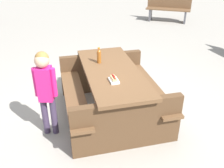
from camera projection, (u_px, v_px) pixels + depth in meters
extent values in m
plane|color=gray|center=(112.00, 114.00, 3.96)|extent=(30.00, 30.00, 0.00)
cube|color=brown|center=(112.00, 72.00, 3.62)|extent=(1.87, 0.95, 0.05)
cube|color=brown|center=(147.00, 85.00, 3.88)|extent=(1.82, 0.47, 0.04)
cube|color=brown|center=(74.00, 94.00, 3.64)|extent=(1.82, 0.47, 0.04)
cube|color=#4D3520|center=(127.00, 125.00, 3.13)|extent=(0.25, 1.40, 0.70)
cube|color=#4D3520|center=(101.00, 73.00, 4.46)|extent=(0.25, 1.40, 0.70)
cylinder|color=brown|center=(99.00, 57.00, 3.79)|extent=(0.06, 0.06, 0.18)
cone|color=brown|center=(99.00, 50.00, 3.74)|extent=(0.06, 0.06, 0.04)
cylinder|color=orange|center=(99.00, 48.00, 3.73)|extent=(0.03, 0.03, 0.02)
cube|color=white|center=(114.00, 81.00, 3.29)|extent=(0.19, 0.13, 0.03)
cube|color=#D8B272|center=(114.00, 78.00, 3.27)|extent=(0.16, 0.08, 0.04)
cylinder|color=maroon|center=(114.00, 77.00, 3.26)|extent=(0.14, 0.05, 0.03)
ellipsoid|color=maroon|center=(114.00, 76.00, 3.26)|extent=(0.07, 0.03, 0.01)
cylinder|color=#3F334C|center=(54.00, 116.00, 3.43)|extent=(0.08, 0.08, 0.54)
cylinder|color=#3F334C|center=(45.00, 116.00, 3.44)|extent=(0.08, 0.08, 0.54)
cube|color=#D11E72|center=(45.00, 84.00, 3.20)|extent=(0.20, 0.21, 0.46)
cylinder|color=#D11E72|center=(54.00, 82.00, 3.18)|extent=(0.07, 0.07, 0.39)
cylinder|color=#D11E72|center=(36.00, 82.00, 3.19)|extent=(0.07, 0.07, 0.39)
sphere|color=tan|center=(42.00, 61.00, 3.05)|extent=(0.18, 0.18, 0.18)
sphere|color=olive|center=(42.00, 58.00, 3.05)|extent=(0.17, 0.17, 0.17)
cube|color=brown|center=(168.00, 9.00, 8.75)|extent=(1.00, 1.53, 0.04)
cube|color=brown|center=(169.00, 2.00, 8.79)|extent=(0.67, 1.37, 0.40)
cube|color=#4C4C51|center=(150.00, 15.00, 9.01)|extent=(0.35, 0.21, 0.41)
cube|color=#4C4C51|center=(185.00, 17.00, 8.70)|extent=(0.35, 0.21, 0.41)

